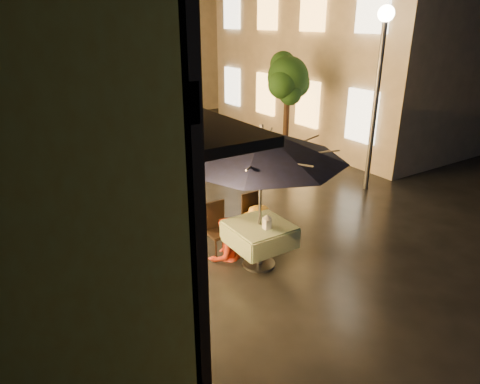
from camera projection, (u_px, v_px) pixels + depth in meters
ground at (336, 257)px, 7.63m from camera, size 90.00×90.00×0.00m
east_building_near at (365, 35)px, 15.18m from camera, size 7.30×9.30×6.80m
east_building_far at (208, 24)px, 24.03m from camera, size 7.30×10.30×7.30m
street_tree at (288, 80)px, 11.45m from camera, size 1.43×1.20×3.15m
streetlamp_near at (380, 68)px, 9.61m from camera, size 0.36×0.36×4.23m
streetlamp_far at (164, 44)px, 18.94m from camera, size 0.36×0.36×4.23m
cafe_table at (259, 234)px, 7.17m from camera, size 0.99×0.99×0.78m
patio_umbrella at (261, 144)px, 6.58m from camera, size 2.72×2.72×2.46m
cafe_chair_left at (217, 226)px, 7.56m from camera, size 0.42×0.42×0.97m
cafe_chair_right at (254, 216)px, 7.96m from camera, size 0.42×0.42×0.97m
table_lantern at (267, 221)px, 6.89m from camera, size 0.16×0.16×0.25m
person_orange at (224, 220)px, 7.37m from camera, size 0.80×0.67×1.45m
person_yellow at (259, 207)px, 7.69m from camera, size 1.14×0.82×1.59m
bicycle_0 at (131, 189)px, 9.43m from camera, size 1.85×0.92×0.93m
bicycle_1 at (125, 179)px, 9.97m from camera, size 1.65×0.88×0.95m
bicycle_2 at (115, 170)px, 10.55m from camera, size 1.92×1.20×0.95m
bicycle_3 at (84, 157)px, 11.49m from camera, size 1.71×1.06×1.00m
bicycle_4 at (69, 149)px, 12.41m from camera, size 1.74×1.02×0.87m
bicycle_5 at (74, 150)px, 12.27m from camera, size 1.53×0.48×0.91m
bicycle_6 at (74, 138)px, 13.63m from camera, size 1.61×0.64×0.83m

